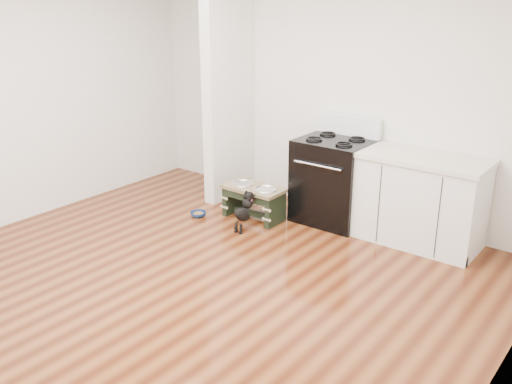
{
  "coord_description": "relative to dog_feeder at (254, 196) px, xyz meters",
  "views": [
    {
      "loc": [
        3.17,
        -3.03,
        2.45
      ],
      "look_at": [
        -0.15,
        1.28,
        0.49
      ],
      "focal_mm": 40.0,
      "sensor_mm": 36.0,
      "label": 1
    }
  ],
  "objects": [
    {
      "name": "room_shell",
      "position": [
        0.47,
        -1.66,
        1.35
      ],
      "size": [
        5.0,
        5.0,
        5.0
      ],
      "color": "silver",
      "rests_on": "ground"
    },
    {
      "name": "partition_wall",
      "position": [
        -0.7,
        0.44,
        1.08
      ],
      "size": [
        0.15,
        0.8,
        2.7
      ],
      "primitive_type": "cube",
      "color": "silver",
      "rests_on": "ground"
    },
    {
      "name": "dog_feeder",
      "position": [
        0.0,
        0.0,
        0.0
      ],
      "size": [
        0.68,
        0.36,
        0.39
      ],
      "color": "black",
      "rests_on": "ground"
    },
    {
      "name": "cabinet_run",
      "position": [
        1.7,
        0.52,
        0.19
      ],
      "size": [
        1.24,
        0.64,
        0.91
      ],
      "color": "silver",
      "rests_on": "ground"
    },
    {
      "name": "puppy",
      "position": [
        0.12,
        -0.31,
        -0.04
      ],
      "size": [
        0.12,
        0.35,
        0.42
      ],
      "color": "black",
      "rests_on": "ground"
    },
    {
      "name": "floor_bowl",
      "position": [
        -0.53,
        -0.34,
        -0.24
      ],
      "size": [
        0.22,
        0.22,
        0.06
      ],
      "rotation": [
        0.0,
        0.0,
        -0.26
      ],
      "color": "navy",
      "rests_on": "ground"
    },
    {
      "name": "oven_range",
      "position": [
        0.72,
        0.5,
        0.21
      ],
      "size": [
        0.76,
        0.69,
        1.14
      ],
      "color": "black",
      "rests_on": "ground"
    },
    {
      "name": "ground",
      "position": [
        0.47,
        -1.66,
        -0.27
      ],
      "size": [
        5.0,
        5.0,
        0.0
      ],
      "primitive_type": "plane",
      "color": "#431B0C",
      "rests_on": "ground"
    }
  ]
}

